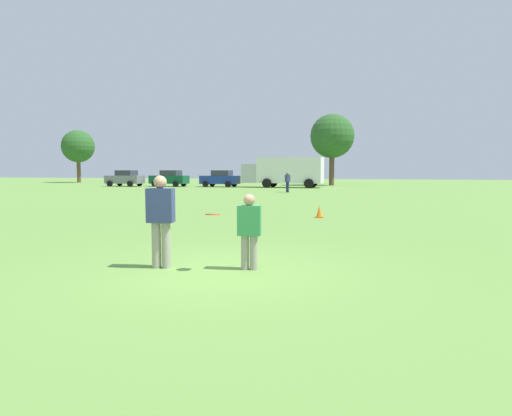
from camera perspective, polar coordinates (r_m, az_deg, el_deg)
name	(u,v)px	position (r m, az deg, el deg)	size (l,w,h in m)	color
ground_plane	(217,271)	(8.44, -4.92, -7.99)	(169.39, 169.39, 0.00)	#608C3D
player_thrower	(161,216)	(8.75, -11.96, -1.01)	(0.54, 0.37, 1.77)	gray
player_defender	(249,228)	(8.44, -0.85, -2.51)	(0.46, 0.30, 1.42)	gray
frisbee	(213,214)	(8.31, -5.50, -0.82)	(0.27, 0.27, 0.05)	#E54C33
traffic_cone	(319,212)	(17.89, 8.02, -0.47)	(0.32, 0.32, 0.48)	#D8590C
parked_car_near_left	(125,178)	(53.40, -16.23, 3.64)	(4.28, 2.36, 1.82)	slate
parked_car_mid_left	(170,178)	(51.75, -10.88, 3.71)	(4.28, 2.36, 1.82)	#0C4C2D
parked_car_center	(220,178)	(49.84, -4.52, 3.75)	(4.28, 2.36, 1.82)	navy
box_truck	(284,171)	(48.04, 3.62, 4.70)	(8.60, 3.25, 3.18)	white
bystander_sideline_watcher	(288,181)	(37.54, 4.01, 3.45)	(0.50, 0.53, 1.70)	#1E234C
tree_west_oak	(78,147)	(71.85, -21.59, 7.24)	(4.74, 4.74, 7.70)	brown
tree_west_maple	(332,136)	(55.27, 9.61, 8.92)	(5.25, 5.25, 8.52)	brown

